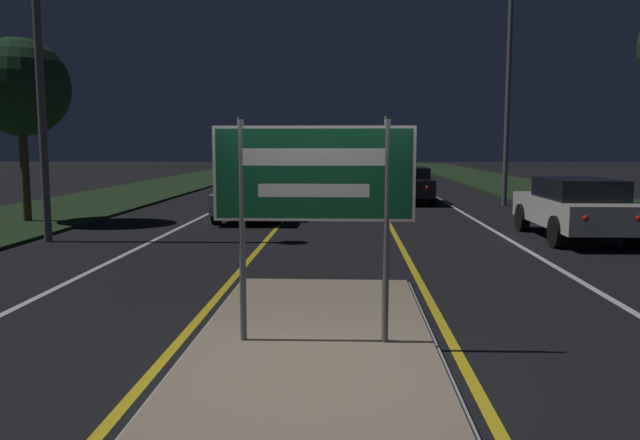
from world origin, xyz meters
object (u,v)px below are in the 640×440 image
(car_receding_0, at_px, (575,207))
(car_approaching_0, at_px, (254,196))
(highway_sign, at_px, (314,184))
(car_receding_1, at_px, (406,183))

(car_receding_0, bearing_deg, car_approaching_0, 155.18)
(highway_sign, bearing_deg, car_receding_0, 55.50)
(highway_sign, xyz_separation_m, car_approaching_0, (-2.49, 12.18, -1.11))
(highway_sign, distance_m, car_receding_0, 10.20)
(highway_sign, xyz_separation_m, car_receding_1, (2.67, 18.04, -1.08))
(highway_sign, bearing_deg, car_approaching_0, 101.56)
(highway_sign, height_order, car_approaching_0, highway_sign)
(car_approaching_0, bearing_deg, highway_sign, -78.44)
(highway_sign, height_order, car_receding_1, highway_sign)
(highway_sign, relative_size, car_receding_1, 0.53)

